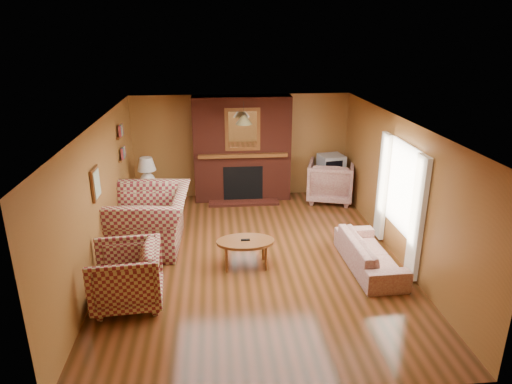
{
  "coord_description": "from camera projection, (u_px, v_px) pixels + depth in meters",
  "views": [
    {
      "loc": [
        -0.63,
        -7.13,
        3.8
      ],
      "look_at": [
        0.1,
        0.6,
        1.01
      ],
      "focal_mm": 32.0,
      "sensor_mm": 36.0,
      "label": 1
    }
  ],
  "objects": [
    {
      "name": "table_lamp",
      "position": [
        147.0,
        171.0,
        9.83
      ],
      "size": [
        0.4,
        0.4,
        0.66
      ],
      "color": "white",
      "rests_on": "side_table"
    },
    {
      "name": "botanical_print",
      "position": [
        96.0,
        184.0,
        7.0
      ],
      "size": [
        0.05,
        0.4,
        0.5
      ],
      "color": "brown",
      "rests_on": "wall_left"
    },
    {
      "name": "wall_front",
      "position": [
        282.0,
        303.0,
        4.57
      ],
      "size": [
        6.5,
        0.0,
        6.5
      ],
      "primitive_type": "plane",
      "rotation": [
        -1.57,
        0.0,
        0.0
      ],
      "color": "#9C6330",
      "rests_on": "floor"
    },
    {
      "name": "fireplace",
      "position": [
        242.0,
        150.0,
        10.42
      ],
      "size": [
        2.2,
        0.82,
        2.4
      ],
      "color": "#561E12",
      "rests_on": "floor"
    },
    {
      "name": "crt_tv",
      "position": [
        331.0,
        165.0,
        10.55
      ],
      "size": [
        0.61,
        0.61,
        0.49
      ],
      "color": "#9B9EA2",
      "rests_on": "tv_stand"
    },
    {
      "name": "window_right",
      "position": [
        400.0,
        197.0,
        7.67
      ],
      "size": [
        0.1,
        1.85,
        2.0
      ],
      "color": "beige",
      "rests_on": "wall_right"
    },
    {
      "name": "wall_left",
      "position": [
        100.0,
        198.0,
        7.4
      ],
      "size": [
        0.0,
        6.5,
        6.5
      ],
      "primitive_type": "plane",
      "rotation": [
        1.57,
        0.0,
        1.57
      ],
      "color": "#9C6330",
      "rests_on": "floor"
    },
    {
      "name": "wall_right",
      "position": [
        398.0,
        189.0,
        7.84
      ],
      "size": [
        0.0,
        6.5,
        6.5
      ],
      "primitive_type": "plane",
      "rotation": [
        1.57,
        0.0,
        -1.57
      ],
      "color": "#9C6330",
      "rests_on": "floor"
    },
    {
      "name": "floral_armchair",
      "position": [
        330.0,
        181.0,
        10.54
      ],
      "size": [
        1.26,
        1.28,
        0.94
      ],
      "primitive_type": "imported",
      "rotation": [
        0.0,
        0.0,
        2.85
      ],
      "color": "#BDAA92",
      "rests_on": "floor"
    },
    {
      "name": "tv_stand",
      "position": [
        330.0,
        187.0,
        10.73
      ],
      "size": [
        0.53,
        0.49,
        0.57
      ],
      "primitive_type": "cube",
      "rotation": [
        0.0,
        0.0,
        -0.03
      ],
      "color": "black",
      "rests_on": "floor"
    },
    {
      "name": "pendant_light",
      "position": [
        244.0,
        120.0,
        9.5
      ],
      "size": [
        0.36,
        0.36,
        0.48
      ],
      "color": "black",
      "rests_on": "ceiling"
    },
    {
      "name": "bookshelf",
      "position": [
        122.0,
        143.0,
        9.03
      ],
      "size": [
        0.09,
        0.55,
        0.71
      ],
      "color": "brown",
      "rests_on": "wall_left"
    },
    {
      "name": "wall_back",
      "position": [
        241.0,
        146.0,
        10.66
      ],
      "size": [
        6.5,
        0.0,
        6.5
      ],
      "primitive_type": "plane",
      "rotation": [
        1.57,
        0.0,
        0.0
      ],
      "color": "#9C6330",
      "rests_on": "floor"
    },
    {
      "name": "coffee_table",
      "position": [
        245.0,
        243.0,
        7.61
      ],
      "size": [
        0.97,
        0.6,
        0.49
      ],
      "color": "brown",
      "rests_on": "floor"
    },
    {
      "name": "floral_sofa",
      "position": [
        370.0,
        253.0,
        7.61
      ],
      "size": [
        0.75,
        1.81,
        0.52
      ],
      "primitive_type": "imported",
      "rotation": [
        0.0,
        0.0,
        1.6
      ],
      "color": "#BDAA92",
      "rests_on": "floor"
    },
    {
      "name": "side_table",
      "position": [
        149.0,
        198.0,
        10.05
      ],
      "size": [
        0.41,
        0.41,
        0.53
      ],
      "primitive_type": "cube",
      "rotation": [
        0.0,
        0.0,
        -0.02
      ],
      "color": "brown",
      "rests_on": "floor"
    },
    {
      "name": "plaid_loveseat",
      "position": [
        149.0,
        220.0,
        8.27
      ],
      "size": [
        1.48,
        1.68,
        1.06
      ],
      "primitive_type": "imported",
      "rotation": [
        0.0,
        0.0,
        -1.61
      ],
      "color": "maroon",
      "rests_on": "floor"
    },
    {
      "name": "plaid_armchair",
      "position": [
        126.0,
        276.0,
        6.54
      ],
      "size": [
        1.07,
        1.04,
        0.9
      ],
      "primitive_type": "imported",
      "rotation": [
        0.0,
        0.0,
        -1.49
      ],
      "color": "maroon",
      "rests_on": "floor"
    },
    {
      "name": "floor",
      "position": [
        254.0,
        257.0,
        8.03
      ],
      "size": [
        6.5,
        6.5,
        0.0
      ],
      "primitive_type": "plane",
      "color": "#43270E",
      "rests_on": "ground"
    },
    {
      "name": "ceiling",
      "position": [
        253.0,
        122.0,
        7.21
      ],
      "size": [
        6.5,
        6.5,
        0.0
      ],
      "primitive_type": "plane",
      "rotation": [
        3.14,
        0.0,
        0.0
      ],
      "color": "white",
      "rests_on": "wall_back"
    }
  ]
}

